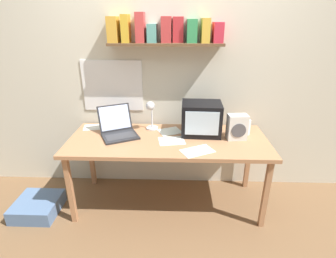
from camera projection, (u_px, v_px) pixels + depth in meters
ground_plane at (168, 202)px, 2.72m from camera, size 12.00×12.00×0.00m
back_wall at (169, 67)px, 2.60m from camera, size 5.60×0.24×2.60m
corner_desk at (168, 144)px, 2.46m from camera, size 1.85×0.74×0.72m
crt_monitor at (201, 119)px, 2.49m from camera, size 0.38×0.31×0.31m
laptop at (118, 128)px, 2.52m from camera, size 0.44×0.46×0.26m
desk_lamp at (151, 112)px, 2.56m from camera, size 0.12×0.15×0.30m
juice_glass at (247, 128)px, 2.51m from camera, size 0.06×0.06×0.15m
space_heater at (237, 127)px, 2.40m from camera, size 0.19×0.13×0.23m
loose_paper_near_laptop at (172, 141)px, 2.40m from camera, size 0.26×0.22×0.00m
open_notebook at (94, 127)px, 2.70m from camera, size 0.23×0.19×0.00m
loose_paper_near_monitor at (197, 151)px, 2.21m from camera, size 0.31×0.27×0.00m
printed_handout at (170, 131)px, 2.60m from camera, size 0.27×0.25×0.00m
floor_cushion at (38, 206)px, 2.55m from camera, size 0.40×0.40×0.14m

